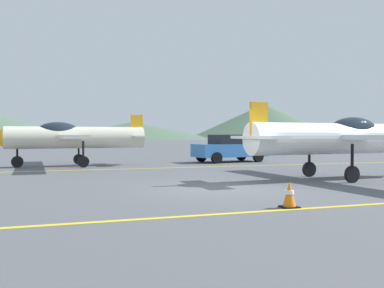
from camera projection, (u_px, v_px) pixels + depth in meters
ground_plane at (221, 188)px, 12.76m from camera, size 400.00×400.00×0.00m
apron_line_near at (292, 210)px, 9.03m from camera, size 80.00×0.16×0.01m
apron_line_far at (158, 168)px, 20.27m from camera, size 80.00×0.16×0.01m
airplane_near at (340, 137)px, 15.34m from camera, size 7.81×8.99×2.69m
airplane_mid at (71, 137)px, 21.63m from camera, size 7.77×8.96×2.69m
car_sedan at (230, 148)px, 25.08m from camera, size 4.52×2.51×1.62m
traffic_cone_front at (289, 195)px, 9.27m from camera, size 0.36×0.36×0.59m
hill_centerright at (133, 131)px, 151.38m from camera, size 61.48×61.48×6.24m
hill_right at (264, 122)px, 158.55m from camera, size 58.62×58.62×13.22m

